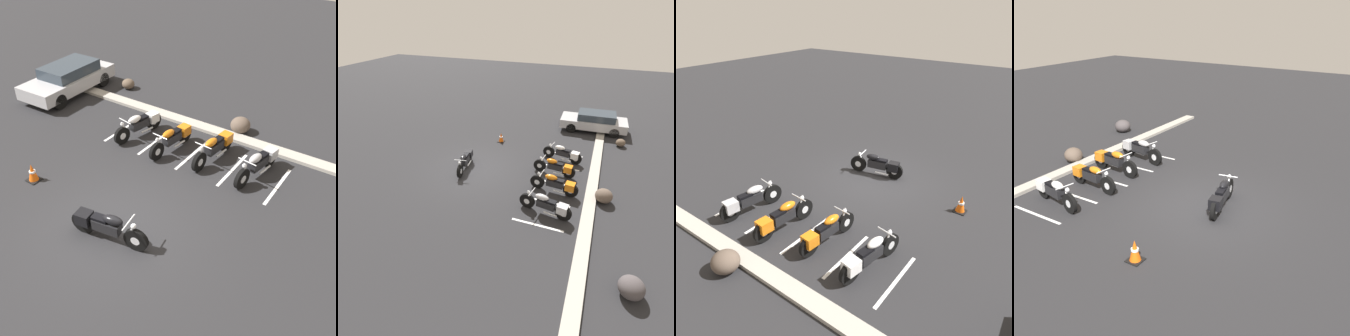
{
  "view_description": "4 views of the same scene",
  "coord_description": "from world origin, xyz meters",
  "views": [
    {
      "loc": [
        5.6,
        -5.59,
        7.51
      ],
      "look_at": [
        -0.04,
        2.6,
        0.41
      ],
      "focal_mm": 42.0,
      "sensor_mm": 36.0,
      "label": 1
    },
    {
      "loc": [
        10.51,
        5.68,
        7.36
      ],
      "look_at": [
        0.07,
        1.78,
        0.44
      ],
      "focal_mm": 28.0,
      "sensor_mm": 36.0,
      "label": 2
    },
    {
      "loc": [
        -5.81,
        9.89,
        6.34
      ],
      "look_at": [
        0.59,
        1.24,
        0.88
      ],
      "focal_mm": 35.0,
      "sensor_mm": 36.0,
      "label": 3
    },
    {
      "loc": [
        -9.87,
        -5.28,
        5.99
      ],
      "look_at": [
        1.18,
        1.65,
        0.57
      ],
      "focal_mm": 42.0,
      "sensor_mm": 36.0,
      "label": 4
    }
  ],
  "objects": [
    {
      "name": "ground",
      "position": [
        0.0,
        0.0,
        0.0
      ],
      "size": [
        60.0,
        60.0,
        0.0
      ],
      "primitive_type": "plane",
      "color": "#262628"
    },
    {
      "name": "motorcycle_black_featured",
      "position": [
        0.11,
        -0.48,
        0.47
      ],
      "size": [
        2.22,
        0.76,
        0.88
      ],
      "rotation": [
        0.0,
        0.0,
        0.18
      ],
      "color": "black",
      "rests_on": "ground"
    },
    {
      "name": "parked_bike_0",
      "position": [
        -2.42,
        4.26,
        0.46
      ],
      "size": [
        0.76,
        2.19,
        0.87
      ],
      "rotation": [
        0.0,
        0.0,
        -1.75
      ],
      "color": "black",
      "rests_on": "ground"
    },
    {
      "name": "parked_bike_1",
      "position": [
        -0.88,
        4.13,
        0.45
      ],
      "size": [
        0.63,
        2.16,
        0.85
      ],
      "rotation": [
        0.0,
        0.0,
        -1.67
      ],
      "color": "black",
      "rests_on": "ground"
    },
    {
      "name": "parked_bike_2",
      "position": [
        0.61,
        4.43,
        0.47
      ],
      "size": [
        0.64,
        2.25,
        0.89
      ],
      "rotation": [
        0.0,
        0.0,
        -1.66
      ],
      "color": "black",
      "rests_on": "ground"
    },
    {
      "name": "parked_bike_3",
      "position": [
        2.21,
        4.38,
        0.47
      ],
      "size": [
        0.75,
        2.26,
        0.89
      ],
      "rotation": [
        0.0,
        0.0,
        -1.73
      ],
      "color": "black",
      "rests_on": "ground"
    },
    {
      "name": "car_silver",
      "position": [
        -7.33,
        5.42,
        0.68
      ],
      "size": [
        1.96,
        4.37,
        1.29
      ],
      "rotation": [
        0.0,
        0.0,
        -1.53
      ],
      "color": "black",
      "rests_on": "ground"
    },
    {
      "name": "concrete_curb",
      "position": [
        0.0,
        5.98,
        0.06
      ],
      "size": [
        18.0,
        0.5,
        0.12
      ],
      "primitive_type": "cube",
      "color": "#A8A399",
      "rests_on": "ground"
    },
    {
      "name": "landscape_rock_0",
      "position": [
        4.83,
        7.5,
        0.31
      ],
      "size": [
        1.08,
        1.08,
        0.62
      ],
      "primitive_type": "ellipsoid",
      "rotation": [
        0.0,
        0.0,
        2.29
      ],
      "color": "#474142",
      "rests_on": "ground"
    },
    {
      "name": "landscape_rock_1",
      "position": [
        0.54,
        6.51,
        0.31
      ],
      "size": [
        0.97,
        0.98,
        0.61
      ],
      "primitive_type": "ellipsoid",
      "rotation": [
        0.0,
        0.0,
        2.71
      ],
      "color": "brown",
      "rests_on": "ground"
    },
    {
      "name": "landscape_rock_2",
      "position": [
        -5.43,
        7.21,
        0.23
      ],
      "size": [
        0.69,
        0.67,
        0.46
      ],
      "primitive_type": "ellipsoid",
      "rotation": [
        0.0,
        0.0,
        2.93
      ],
      "color": "brown",
      "rests_on": "ground"
    },
    {
      "name": "traffic_cone",
      "position": [
        -3.47,
        0.13,
        0.28
      ],
      "size": [
        0.4,
        0.4,
        0.6
      ],
      "color": "black",
      "rests_on": "ground"
    },
    {
      "name": "stall_line_0",
      "position": [
        -3.23,
        4.18,
        0.0
      ],
      "size": [
        0.1,
        2.1,
        0.0
      ],
      "primitive_type": "cube",
      "color": "white",
      "rests_on": "ground"
    },
    {
      "name": "stall_line_1",
      "position": [
        -1.68,
        4.18,
        0.0
      ],
      "size": [
        0.1,
        2.1,
        0.0
      ],
      "primitive_type": "cube",
      "color": "white",
      "rests_on": "ground"
    },
    {
      "name": "stall_line_2",
      "position": [
        -0.13,
        4.18,
        0.0
      ],
      "size": [
        0.1,
        2.1,
        0.0
      ],
      "primitive_type": "cube",
      "color": "white",
      "rests_on": "ground"
    },
    {
      "name": "stall_line_3",
      "position": [
        1.43,
        4.18,
        0.0
      ],
      "size": [
        0.1,
        2.1,
        0.0
      ],
      "primitive_type": "cube",
      "color": "white",
      "rests_on": "ground"
    },
    {
      "name": "stall_line_4",
      "position": [
        2.98,
        4.18,
        0.0
      ],
      "size": [
        0.1,
        2.1,
        0.0
      ],
      "primitive_type": "cube",
      "color": "white",
      "rests_on": "ground"
    }
  ]
}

